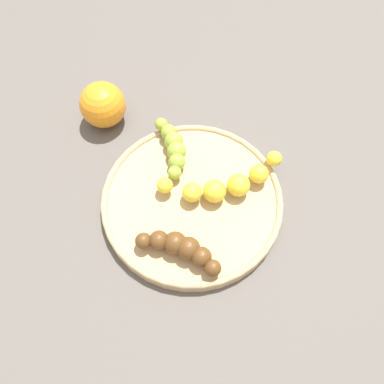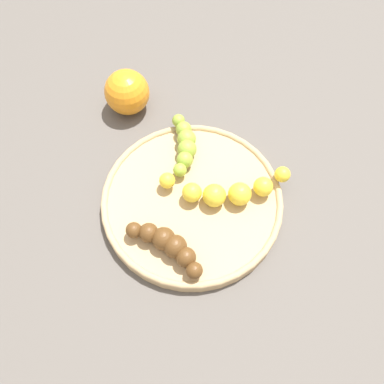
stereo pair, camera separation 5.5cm
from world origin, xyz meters
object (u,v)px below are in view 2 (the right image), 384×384
at_px(banana_green, 185,144).
at_px(banana_overripe, 167,244).
at_px(fruit_bowl, 192,200).
at_px(orange_fruit, 127,92).
at_px(banana_yellow, 226,190).

relative_size(banana_green, banana_overripe, 0.82).
relative_size(fruit_bowl, banana_green, 2.69).
xyz_separation_m(fruit_bowl, banana_overripe, (-0.01, 0.09, 0.02)).
bearing_deg(orange_fruit, fruit_bowl, 148.54).
xyz_separation_m(banana_overripe, orange_fruit, (0.20, -0.20, 0.00)).
height_order(fruit_bowl, banana_yellow, banana_yellow).
bearing_deg(banana_green, fruit_bowl, -84.72).
distance_m(fruit_bowl, banana_overripe, 0.09).
height_order(banana_yellow, banana_green, banana_yellow).
bearing_deg(fruit_bowl, orange_fruit, -31.46).
bearing_deg(banana_green, banana_yellow, -55.40).
distance_m(banana_yellow, banana_green, 0.10).
distance_m(banana_yellow, banana_overripe, 0.12).
relative_size(banana_yellow, banana_overripe, 1.37).
xyz_separation_m(banana_yellow, banana_green, (0.09, -0.04, -0.00)).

